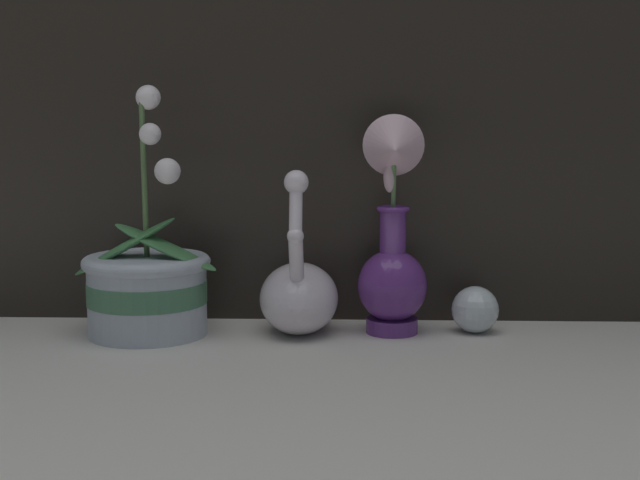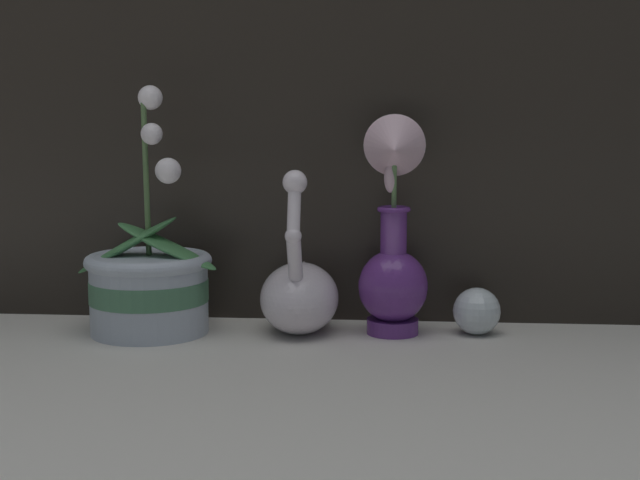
% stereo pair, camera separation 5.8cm
% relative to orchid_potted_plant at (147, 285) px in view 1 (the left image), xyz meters
% --- Properties ---
extents(ground_plane, '(2.80, 2.80, 0.00)m').
position_rel_orchid_potted_plant_xyz_m(ground_plane, '(0.23, -0.10, -0.07)').
color(ground_plane, beige).
extents(orchid_potted_plant, '(0.22, 0.18, 0.36)m').
position_rel_orchid_potted_plant_xyz_m(orchid_potted_plant, '(0.00, 0.00, 0.00)').
color(orchid_potted_plant, '#B2BCCC').
rests_on(orchid_potted_plant, ground_plane).
extents(swan_figurine, '(0.11, 0.19, 0.24)m').
position_rel_orchid_potted_plant_xyz_m(swan_figurine, '(0.22, 0.02, -0.01)').
color(swan_figurine, white).
rests_on(swan_figurine, ground_plane).
extents(blue_vase, '(0.10, 0.10, 0.32)m').
position_rel_orchid_potted_plant_xyz_m(blue_vase, '(0.35, 0.02, 0.05)').
color(blue_vase, '#602D7F').
rests_on(blue_vase, ground_plane).
extents(glass_sphere, '(0.07, 0.07, 0.07)m').
position_rel_orchid_potted_plant_xyz_m(glass_sphere, '(0.47, 0.03, -0.04)').
color(glass_sphere, silver).
rests_on(glass_sphere, ground_plane).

